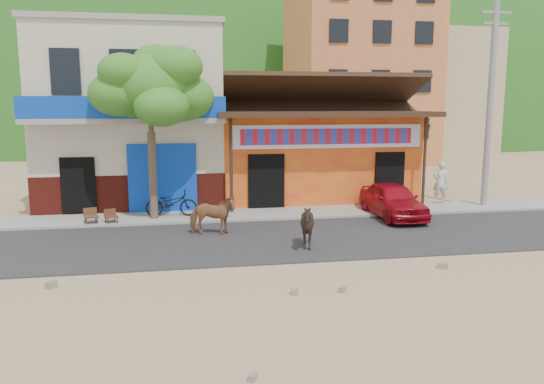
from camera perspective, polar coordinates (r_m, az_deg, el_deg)
The scene contains 17 objects.
ground at distance 14.04m, azimuth 5.73°, elevation -7.54°, with size 120.00×120.00×0.00m, color #9E825B.
road at distance 16.36m, azimuth 3.35°, elevation -4.97°, with size 60.00×5.00×0.04m, color #28282B.
sidewalk at distance 19.69m, azimuth 1.00°, elevation -2.36°, with size 60.00×2.00×0.12m, color gray.
dance_club at distance 23.72m, azimuth 3.91°, elevation 3.90°, with size 8.00×6.00×3.60m, color orange.
cafe_building at distance 22.99m, azimuth -14.68°, elevation 7.69°, with size 7.00×6.00×7.00m, color beige.
apartment_front at distance 39.08m, azimuth 9.13°, elevation 12.16°, with size 9.00×9.00×12.00m, color #CC723F.
apartment_rear at distance 48.09m, azimuth 17.05°, elevation 10.15°, with size 8.00×8.00×10.00m, color tan.
hillside at distance 83.37m, azimuth -7.72°, elevation 14.85°, with size 100.00×40.00×24.00m, color #194C14.
tree at distance 18.75m, azimuth -12.87°, elevation 6.26°, with size 3.00×3.00×6.00m, color #2D721E, non-canonical shape.
utility_pole at distance 22.34m, azimuth 22.41°, elevation 8.84°, with size 0.24×0.24×8.00m, color gray.
cow_tan at distance 16.66m, azimuth -6.44°, elevation -2.49°, with size 0.67×1.47×1.24m, color #99613D.
cow_dark at distance 15.05m, azimuth 3.83°, elevation -3.64°, with size 1.05×1.18×1.30m, color black.
red_car at distance 19.56m, azimuth 12.86°, elevation -0.86°, with size 1.48×3.69×1.26m, color #A10B17.
scooter at distance 19.23m, azimuth -10.78°, elevation -1.17°, with size 0.64×1.82×0.96m, color black.
pedestrian at distance 22.40m, azimuth 17.65°, elevation 1.00°, with size 0.62×0.41×1.70m, color silver.
cafe_chair_left at distance 18.78m, azimuth -18.92°, elevation -1.81°, with size 0.44×0.44×0.94m, color #492A18, non-canonical shape.
cafe_chair_right at distance 18.69m, azimuth -16.94°, elevation -1.91°, with size 0.39×0.39×0.84m, color #482F18, non-canonical shape.
Camera 1 is at (-3.70, -12.91, 4.10)m, focal length 35.00 mm.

